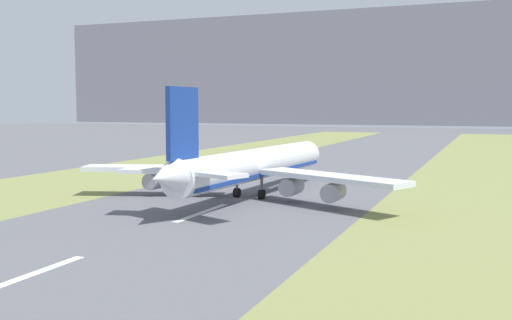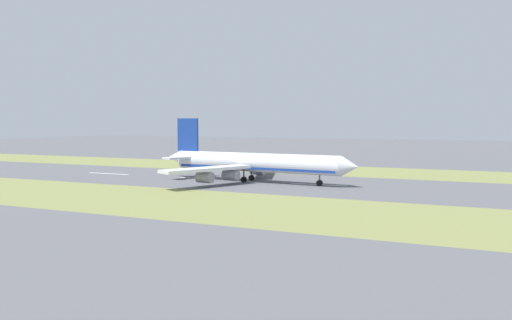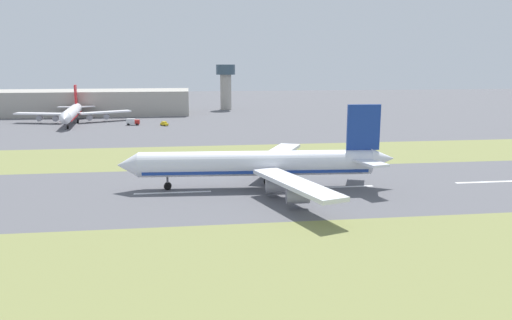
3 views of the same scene
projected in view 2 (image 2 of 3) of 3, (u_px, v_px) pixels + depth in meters
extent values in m
plane|color=#56565B|center=(244.00, 181.00, 161.38)|extent=(800.00, 800.00, 0.00)
cube|color=olive|center=(291.00, 169.00, 202.51)|extent=(40.00, 600.00, 0.01)
cube|color=olive|center=(166.00, 201.00, 120.25)|extent=(40.00, 600.00, 0.01)
cube|color=silver|center=(108.00, 174.00, 183.38)|extent=(1.20, 18.00, 0.01)
cube|color=silver|center=(203.00, 179.00, 167.45)|extent=(1.20, 18.00, 0.01)
cube|color=silver|center=(318.00, 185.00, 151.52)|extent=(1.20, 18.00, 0.01)
cylinder|color=silver|center=(256.00, 163.00, 157.62)|extent=(9.63, 56.27, 6.00)
cone|color=silver|center=(350.00, 167.00, 143.69)|extent=(6.19, 5.37, 5.88)
cone|color=silver|center=(176.00, 157.00, 171.72)|extent=(5.48, 6.32, 5.10)
cube|color=navy|center=(256.00, 168.00, 157.75)|extent=(9.18, 54.02, 0.70)
cube|color=silver|center=(261.00, 161.00, 176.50)|extent=(29.42, 14.79, 0.90)
cube|color=silver|center=(207.00, 169.00, 145.48)|extent=(28.73, 17.99, 0.90)
cylinder|color=#93939E|center=(258.00, 170.00, 167.68)|extent=(3.51, 5.00, 3.20)
cylinder|color=#93939E|center=(260.00, 167.00, 177.26)|extent=(3.51, 5.00, 3.20)
cylinder|color=#93939E|center=(231.00, 175.00, 151.73)|extent=(3.51, 5.00, 3.20)
cylinder|color=#93939E|center=(205.00, 178.00, 145.36)|extent=(3.51, 5.00, 3.20)
cube|color=navy|center=(188.00, 135.00, 168.84)|extent=(1.32, 8.04, 11.00)
cube|color=silver|center=(197.00, 156.00, 174.29)|extent=(10.78, 6.73, 0.60)
cube|color=silver|center=(178.00, 158.00, 164.55)|extent=(10.92, 7.79, 0.60)
cylinder|color=#59595E|center=(320.00, 178.00, 148.19)|extent=(0.50, 0.50, 3.20)
cylinder|color=black|center=(319.00, 183.00, 148.31)|extent=(1.02, 1.85, 1.80)
cylinder|color=#59595E|center=(251.00, 173.00, 161.58)|extent=(0.50, 0.50, 3.20)
cylinder|color=black|center=(251.00, 178.00, 161.71)|extent=(1.02, 1.85, 1.80)
cylinder|color=#59595E|center=(244.00, 174.00, 156.97)|extent=(0.50, 0.50, 3.20)
cylinder|color=black|center=(244.00, 180.00, 157.10)|extent=(1.02, 1.85, 1.80)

